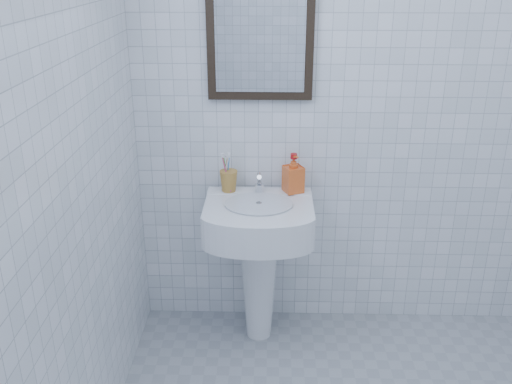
{
  "coord_description": "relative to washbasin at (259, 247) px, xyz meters",
  "views": [
    {
      "loc": [
        -0.42,
        -1.54,
        1.88
      ],
      "look_at": [
        -0.48,
        0.86,
        0.89
      ],
      "focal_mm": 40.0,
      "sensor_mm": 36.0,
      "label": 1
    }
  ],
  "objects": [
    {
      "name": "faucet",
      "position": [
        0.0,
        0.09,
        0.3
      ],
      "size": [
        0.04,
        0.1,
        0.11
      ],
      "color": "silver",
      "rests_on": "washbasin"
    },
    {
      "name": "wall_back",
      "position": [
        0.47,
        0.22,
        0.71
      ],
      "size": [
        2.2,
        0.02,
        2.5
      ],
      "primitive_type": "cube",
      "color": "white",
      "rests_on": "ground"
    },
    {
      "name": "wall_mirror",
      "position": [
        0.0,
        0.2,
        1.01
      ],
      "size": [
        0.5,
        0.04,
        0.62
      ],
      "color": "black",
      "rests_on": "wall_back"
    },
    {
      "name": "wall_left",
      "position": [
        -0.63,
        -0.98,
        0.71
      ],
      "size": [
        0.02,
        2.4,
        2.5
      ],
      "primitive_type": "cube",
      "color": "white",
      "rests_on": "ground"
    },
    {
      "name": "toothbrush_cup",
      "position": [
        -0.15,
        0.11,
        0.31
      ],
      "size": [
        0.09,
        0.09,
        0.11
      ],
      "primitive_type": null,
      "rotation": [
        0.0,
        0.0,
        -0.01
      ],
      "color": "#B58034",
      "rests_on": "washbasin"
    },
    {
      "name": "washbasin",
      "position": [
        0.0,
        0.0,
        0.0
      ],
      "size": [
        0.52,
        0.38,
        0.8
      ],
      "color": "white",
      "rests_on": "ground"
    },
    {
      "name": "soap_dispenser",
      "position": [
        0.17,
        0.11,
        0.35
      ],
      "size": [
        0.12,
        0.12,
        0.2
      ],
      "primitive_type": "imported",
      "rotation": [
        0.0,
        0.0,
        0.4
      ],
      "color": "red",
      "rests_on": "washbasin"
    }
  ]
}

